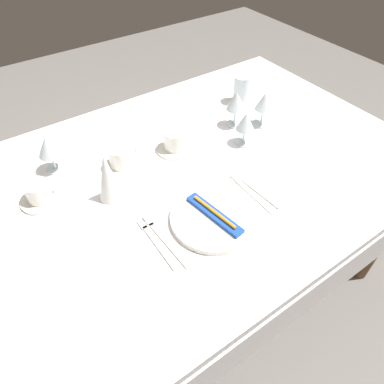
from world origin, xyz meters
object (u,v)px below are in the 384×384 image
object	(u,v)px
fork_outer	(163,239)
fork_inner	(155,241)
toothbrush_package	(215,214)
dinner_knife	(252,194)
spoon_soup	(251,186)
wine_glass_left	(245,123)
coffee_cup_right	(175,140)
napkin_folded	(108,177)
dinner_plate	(214,217)
coffee_cup_far	(38,191)
drink_tumbler	(241,89)
wine_glass_right	(264,103)
wine_glass_centre	(48,147)
wine_glass_far	(236,102)
coffee_cup_left	(121,157)

from	to	relation	value
fork_outer	fork_inner	size ratio (longest dim) A/B	1.07
toothbrush_package	dinner_knife	bearing A→B (deg)	4.98
spoon_soup	wine_glass_left	distance (m)	0.26
coffee_cup_right	spoon_soup	bearing A→B (deg)	-72.08
toothbrush_package	napkin_folded	world-z (taller)	napkin_folded
fork_inner	wine_glass_left	bearing A→B (deg)	22.57
dinner_plate	coffee_cup_far	bearing A→B (deg)	137.03
wine_glass_left	fork_outer	bearing A→B (deg)	-155.67
fork_outer	drink_tumbler	size ratio (longest dim) A/B	1.93
wine_glass_right	drink_tumbler	bearing A→B (deg)	75.52
toothbrush_package	wine_glass_centre	world-z (taller)	wine_glass_centre
wine_glass_far	drink_tumbler	distance (m)	0.20
coffee_cup_right	fork_inner	bearing A→B (deg)	-130.45
spoon_soup	napkin_folded	distance (m)	0.47
dinner_knife	coffee_cup_right	xyz separation A→B (m)	(-0.08, 0.34, 0.04)
coffee_cup_right	coffee_cup_far	xyz separation A→B (m)	(-0.50, 0.02, -0.00)
coffee_cup_far	wine_glass_right	bearing A→B (deg)	-5.14
dinner_knife	wine_glass_left	distance (m)	0.29
coffee_cup_right	drink_tumbler	xyz separation A→B (m)	(0.43, 0.13, 0.01)
spoon_soup	wine_glass_left	xyz separation A→B (m)	(0.14, 0.20, 0.09)
dinner_plate	wine_glass_left	bearing A→B (deg)	37.15
fork_outer	wine_glass_far	bearing A→B (deg)	31.86
wine_glass_far	napkin_folded	distance (m)	0.60
toothbrush_package	fork_outer	size ratio (longest dim) A/B	0.94
dinner_knife	wine_glass_left	size ratio (longest dim) A/B	1.66
coffee_cup_far	wine_glass_left	size ratio (longest dim) A/B	0.74
toothbrush_package	wine_glass_left	size ratio (longest dim) A/B	1.60
dinner_plate	wine_glass_centre	bearing A→B (deg)	122.35
toothbrush_package	drink_tumbler	distance (m)	0.71
fork_inner	coffee_cup_far	xyz separation A→B (m)	(-0.22, 0.35, 0.04)
coffee_cup_left	wine_glass_left	xyz separation A→B (m)	(0.44, -0.14, 0.04)
wine_glass_right	napkin_folded	world-z (taller)	napkin_folded
wine_glass_centre	wine_glass_left	bearing A→B (deg)	-21.83
dinner_plate	wine_glass_far	bearing A→B (deg)	43.92
fork_inner	spoon_soup	size ratio (longest dim) A/B	1.04
wine_glass_right	wine_glass_far	distance (m)	0.11
fork_inner	spoon_soup	distance (m)	0.38
toothbrush_package	wine_glass_left	bearing A→B (deg)	37.15
coffee_cup_right	drink_tumbler	bearing A→B (deg)	16.74
dinner_plate	fork_outer	world-z (taller)	dinner_plate
toothbrush_package	coffee_cup_left	distance (m)	0.40
wine_glass_centre	napkin_folded	world-z (taller)	napkin_folded
wine_glass_centre	spoon_soup	bearing A→B (deg)	-42.06
dinner_plate	coffee_cup_right	world-z (taller)	coffee_cup_right
wine_glass_left	coffee_cup_far	bearing A→B (deg)	169.68
dinner_knife	wine_glass_right	xyz separation A→B (m)	(0.30, 0.29, 0.09)
fork_inner	wine_glass_centre	distance (m)	0.50
wine_glass_far	coffee_cup_right	bearing A→B (deg)	-179.89
coffee_cup_far	napkin_folded	size ratio (longest dim) A/B	0.56
toothbrush_package	wine_glass_centre	distance (m)	0.60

